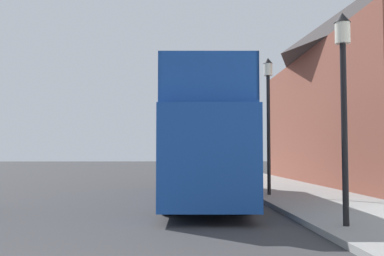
% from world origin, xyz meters
% --- Properties ---
extents(ground_plane, '(144.00, 144.00, 0.00)m').
position_xyz_m(ground_plane, '(0.00, 21.00, 0.00)').
color(ground_plane, '#333335').
extents(sidewalk, '(3.98, 108.00, 0.14)m').
position_xyz_m(sidewalk, '(7.55, 18.00, 0.07)').
color(sidewalk, gray).
rests_on(sidewalk, ground_plane).
extents(brick_terrace_rear, '(6.00, 18.17, 10.05)m').
position_xyz_m(brick_terrace_rear, '(12.54, 18.54, 5.02)').
color(brick_terrace_rear, brown).
rests_on(brick_terrace_rear, ground_plane).
extents(tour_bus, '(2.84, 11.12, 4.10)m').
position_xyz_m(tour_bus, '(3.62, 10.73, 1.84)').
color(tour_bus, '#19479E').
rests_on(tour_bus, ground_plane).
extents(parked_car_ahead_of_bus, '(1.92, 4.62, 1.56)m').
position_xyz_m(parked_car_ahead_of_bus, '(4.44, 19.33, 0.72)').
color(parked_car_ahead_of_bus, maroon).
rests_on(parked_car_ahead_of_bus, ground_plane).
extents(lamp_post_nearest, '(0.35, 0.35, 4.55)m').
position_xyz_m(lamp_post_nearest, '(6.21, 4.39, 3.29)').
color(lamp_post_nearest, black).
rests_on(lamp_post_nearest, sidewalk).
extents(lamp_post_second, '(0.35, 0.35, 5.11)m').
position_xyz_m(lamp_post_second, '(6.11, 11.56, 3.63)').
color(lamp_post_second, black).
rests_on(lamp_post_second, sidewalk).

